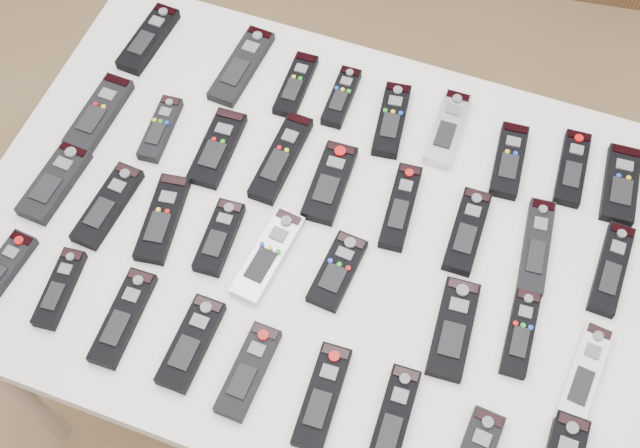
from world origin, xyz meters
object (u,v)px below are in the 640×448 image
(remote_13, at_px, (330,182))
(remote_21, at_px, (219,237))
(remote_0, at_px, (149,39))
(remote_23, at_px, (337,271))
(remote_11, at_px, (218,148))
(remote_15, at_px, (467,231))
(remote_14, at_px, (401,207))
(remote_8, at_px, (621,184))
(remote_10, at_px, (160,129))
(remote_7, at_px, (572,168))
(remote_20, at_px, (163,218))
(remote_32, at_px, (322,396))
(remote_17, at_px, (611,269))
(remote_27, at_px, (2,271))
(remote_16, at_px, (536,247))
(remote_26, at_px, (584,374))
(remote_12, at_px, (281,158))
(remote_6, at_px, (509,161))
(remote_28, at_px, (60,288))
(remote_25, at_px, (520,333))
(remote_29, at_px, (123,318))
(remote_33, at_px, (393,421))
(remote_31, at_px, (248,371))
(remote_9, at_px, (99,114))
(remote_4, at_px, (392,120))
(remote_2, at_px, (296,85))
(remote_24, at_px, (453,329))
(table, at_px, (320,244))
(remote_3, at_px, (341,97))
(remote_18, at_px, (55,183))
(remote_19, at_px, (108,206))
(remote_22, at_px, (268,256))
(remote_5, at_px, (447,129))
(remote_30, at_px, (191,343))

(remote_13, relative_size, remote_21, 1.16)
(remote_0, distance_m, remote_23, 0.66)
(remote_11, xyz_separation_m, remote_15, (0.49, -0.01, 0.00))
(remote_14, bearing_deg, remote_8, 22.33)
(remote_10, xyz_separation_m, remote_13, (0.35, -0.00, 0.00))
(remote_7, height_order, remote_15, remote_15)
(remote_20, relative_size, remote_32, 1.01)
(remote_17, height_order, remote_27, remote_27)
(remote_8, bearing_deg, remote_23, -145.00)
(remote_27, bearing_deg, remote_14, 35.52)
(remote_16, relative_size, remote_26, 1.04)
(remote_12, height_order, remote_17, remote_12)
(remote_26, distance_m, remote_27, 1.01)
(remote_6, height_order, remote_28, remote_6)
(remote_25, bearing_deg, remote_23, 176.78)
(remote_13, relative_size, remote_25, 1.08)
(remote_12, height_order, remote_13, remote_12)
(remote_29, distance_m, remote_33, 0.48)
(remote_17, relative_size, remote_31, 1.11)
(remote_6, distance_m, remote_15, 0.18)
(remote_13, relative_size, remote_15, 1.00)
(remote_9, bearing_deg, remote_25, -9.02)
(remote_7, xyz_separation_m, remote_10, (-0.77, -0.19, 0.00))
(remote_4, relative_size, remote_6, 1.04)
(remote_26, height_order, remote_33, remote_33)
(remote_2, xyz_separation_m, remote_4, (0.21, -0.02, 0.00))
(remote_10, xyz_separation_m, remote_21, (0.20, -0.18, 0.00))
(remote_2, height_order, remote_15, remote_15)
(remote_0, distance_m, remote_24, 0.87)
(table, bearing_deg, remote_15, 17.90)
(remote_3, xyz_separation_m, remote_18, (-0.43, -0.37, 0.00))
(remote_11, relative_size, remote_18, 1.03)
(remote_33, bearing_deg, remote_2, 121.57)
(remote_10, bearing_deg, remote_6, 8.52)
(remote_8, relative_size, remote_19, 0.94)
(remote_28, bearing_deg, remote_26, 4.09)
(remote_18, height_order, remote_29, remote_18)
(remote_22, relative_size, remote_25, 1.19)
(remote_0, height_order, remote_11, remote_0)
(remote_14, xyz_separation_m, remote_33, (0.11, -0.38, -0.00))
(remote_4, xyz_separation_m, remote_22, (-0.12, -0.36, -0.00))
(remote_14, distance_m, remote_17, 0.38)
(remote_14, bearing_deg, remote_16, -3.60)
(remote_5, height_order, remote_23, remote_5)
(remote_4, distance_m, remote_11, 0.34)
(remote_3, bearing_deg, remote_20, -121.26)
(remote_24, bearing_deg, remote_8, 56.79)
(remote_30, height_order, remote_33, same)
(remote_25, distance_m, remote_30, 0.55)
(remote_15, bearing_deg, remote_23, -142.42)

